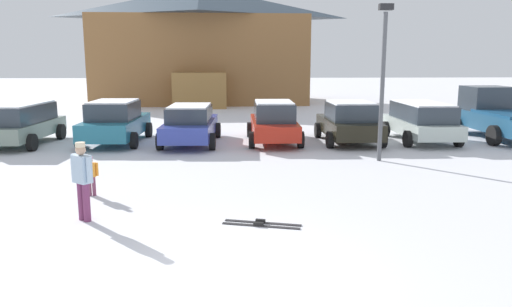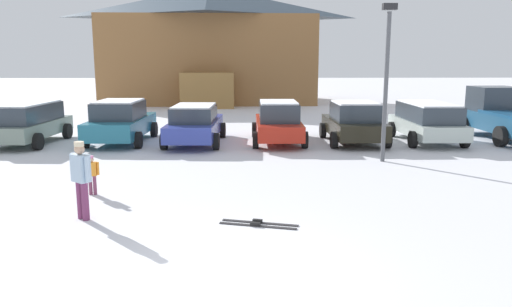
% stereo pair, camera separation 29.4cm
% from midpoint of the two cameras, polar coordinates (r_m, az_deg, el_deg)
% --- Properties ---
extents(ground, '(160.00, 160.00, 0.00)m').
position_cam_midpoint_polar(ground, '(7.91, -5.96, -14.34)').
color(ground, silver).
extents(ski_lodge, '(16.31, 10.91, 8.65)m').
position_cam_midpoint_polar(ski_lodge, '(39.45, -5.08, 12.28)').
color(ski_lodge, olive).
rests_on(ski_lodge, ground).
extents(parked_grey_wagon, '(2.25, 4.48, 1.64)m').
position_cam_midpoint_polar(parked_grey_wagon, '(21.61, -24.15, 3.32)').
color(parked_grey_wagon, gray).
rests_on(parked_grey_wagon, ground).
extents(parked_teal_hatchback, '(2.37, 4.61, 1.72)m').
position_cam_midpoint_polar(parked_teal_hatchback, '(20.77, -14.83, 3.58)').
color(parked_teal_hatchback, '#236C84').
rests_on(parked_teal_hatchback, ground).
extents(parked_blue_hatchback, '(2.32, 4.85, 1.56)m').
position_cam_midpoint_polar(parked_blue_hatchback, '(19.97, -6.57, 3.41)').
color(parked_blue_hatchback, '#3242A1').
rests_on(parked_blue_hatchback, ground).
extents(parked_red_sedan, '(2.10, 4.54, 1.68)m').
position_cam_midpoint_polar(parked_red_sedan, '(20.09, 2.97, 3.63)').
color(parked_red_sedan, '#B52315').
rests_on(parked_red_sedan, ground).
extents(parked_black_sedan, '(2.27, 4.21, 1.67)m').
position_cam_midpoint_polar(parked_black_sedan, '(20.40, 11.54, 3.53)').
color(parked_black_sedan, black).
rests_on(parked_black_sedan, ground).
extents(parked_silver_wagon, '(2.24, 4.58, 1.60)m').
position_cam_midpoint_polar(parked_silver_wagon, '(21.43, 19.33, 3.57)').
color(parked_silver_wagon, '#B3C2BA').
rests_on(parked_silver_wagon, ground).
extents(pickup_truck, '(2.42, 5.43, 2.15)m').
position_cam_midpoint_polar(pickup_truck, '(23.47, 26.71, 3.90)').
color(pickup_truck, navy).
rests_on(pickup_truck, ground).
extents(skier_child_in_orange_jacket, '(0.37, 0.16, 0.99)m').
position_cam_midpoint_polar(skier_child_in_orange_jacket, '(12.99, -17.64, -2.12)').
color(skier_child_in_orange_jacket, '#793A56').
rests_on(skier_child_in_orange_jacket, ground).
extents(skier_adult_in_blue_parka, '(0.50, 0.44, 1.67)m').
position_cam_midpoint_polar(skier_adult_in_blue_parka, '(10.98, -18.64, -2.44)').
color(skier_adult_in_blue_parka, '#72325A').
rests_on(skier_adult_in_blue_parka, ground).
extents(pair_of_skis, '(1.63, 0.71, 0.08)m').
position_cam_midpoint_polar(pair_of_skis, '(10.31, 1.07, -8.04)').
color(pair_of_skis, '#29282A').
rests_on(pair_of_skis, ground).
extents(lamp_post, '(0.44, 0.24, 5.04)m').
position_cam_midpoint_polar(lamp_post, '(16.75, 15.18, 8.78)').
color(lamp_post, '#515459').
rests_on(lamp_post, ground).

